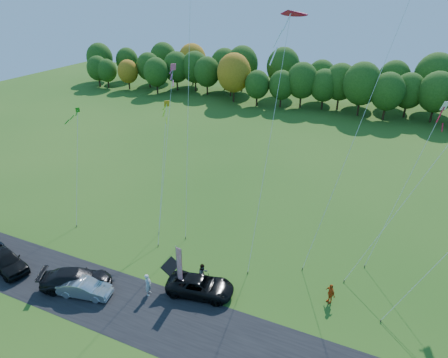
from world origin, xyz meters
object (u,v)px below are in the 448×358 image
at_px(person_east, 330,293).
at_px(black_suv, 200,286).
at_px(silver_sedan, 85,288).
at_px(feather_flag, 179,264).

bearing_deg(person_east, black_suv, -119.19).
relative_size(silver_sedan, person_east, 2.50).
xyz_separation_m(silver_sedan, feather_flag, (6.47, 3.63, 1.84)).
bearing_deg(person_east, feather_flag, -120.56).
height_order(black_suv, person_east, person_east).
bearing_deg(black_suv, person_east, -81.72).
bearing_deg(black_suv, feather_flag, 88.79).
xyz_separation_m(black_suv, feather_flag, (-1.66, -0.28, 1.80)).
distance_m(silver_sedan, feather_flag, 7.64).
bearing_deg(silver_sedan, black_suv, -77.03).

